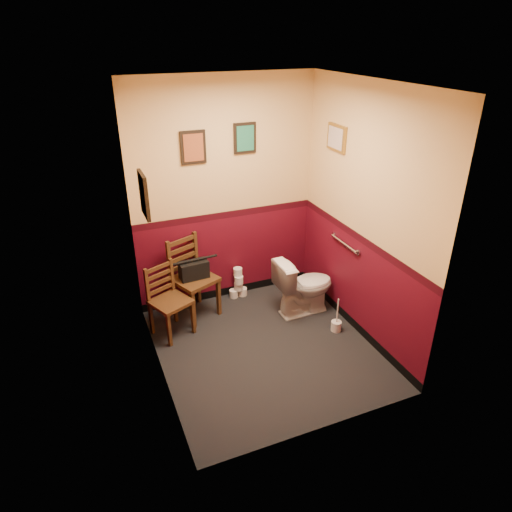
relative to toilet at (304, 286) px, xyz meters
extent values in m
cube|color=black|center=(-0.72, -0.49, -0.35)|extent=(2.20, 2.40, 0.00)
cube|color=silver|center=(-0.72, -0.49, 2.35)|extent=(2.20, 2.40, 0.00)
cube|color=#4D0817|center=(-0.72, 0.71, 1.00)|extent=(2.20, 0.00, 2.70)
cube|color=#4D0817|center=(-0.72, -1.69, 1.00)|extent=(2.20, 0.00, 2.70)
cube|color=#4D0817|center=(-1.82, -0.49, 1.00)|extent=(0.00, 2.40, 2.70)
cube|color=#4D0817|center=(0.38, -0.49, 1.00)|extent=(0.00, 2.40, 2.70)
cylinder|color=silver|center=(0.35, -0.24, 0.60)|extent=(0.03, 0.50, 0.03)
cylinder|color=silver|center=(0.37, -0.49, 0.60)|extent=(0.02, 0.06, 0.06)
cylinder|color=silver|center=(0.37, 0.01, 0.60)|extent=(0.02, 0.06, 0.06)
cube|color=black|center=(-1.07, 0.69, 1.60)|extent=(0.28, 0.03, 0.36)
cube|color=brown|center=(-1.07, 0.68, 1.60)|extent=(0.22, 0.01, 0.30)
cube|color=black|center=(-0.47, 0.69, 1.65)|extent=(0.26, 0.03, 0.34)
cube|color=#216A50|center=(-0.47, 0.68, 1.65)|extent=(0.20, 0.01, 0.28)
cube|color=black|center=(-1.80, -0.39, 1.50)|extent=(0.03, 0.30, 0.38)
cube|color=#B79D8F|center=(-1.79, -0.39, 1.50)|extent=(0.01, 0.24, 0.31)
cube|color=olive|center=(0.36, 0.11, 1.70)|extent=(0.03, 0.34, 0.28)
cube|color=#B79D8F|center=(0.35, 0.11, 1.70)|extent=(0.01, 0.28, 0.22)
imported|color=white|center=(0.00, 0.00, 0.00)|extent=(0.73, 0.42, 0.70)
cylinder|color=silver|center=(0.16, -0.50, -0.29)|extent=(0.12, 0.12, 0.12)
cylinder|color=silver|center=(0.16, -0.50, -0.10)|extent=(0.02, 0.02, 0.33)
cube|color=#533219|center=(-1.57, 0.16, 0.06)|extent=(0.51, 0.51, 0.04)
cube|color=#533219|center=(-1.65, -0.05, -0.15)|extent=(0.05, 0.05, 0.41)
cube|color=#533219|center=(-1.79, 0.25, -0.15)|extent=(0.05, 0.05, 0.41)
cube|color=#533219|center=(-1.35, 0.08, -0.15)|extent=(0.05, 0.05, 0.41)
cube|color=#533219|center=(-1.49, 0.38, -0.15)|extent=(0.05, 0.05, 0.41)
cube|color=#533219|center=(-1.79, 0.25, 0.27)|extent=(0.05, 0.04, 0.41)
cube|color=#533219|center=(-1.49, 0.39, 0.27)|extent=(0.05, 0.04, 0.41)
cube|color=#533219|center=(-1.64, 0.32, 0.15)|extent=(0.29, 0.15, 0.04)
cube|color=#533219|center=(-1.64, 0.32, 0.24)|extent=(0.29, 0.15, 0.04)
cube|color=#533219|center=(-1.64, 0.32, 0.34)|extent=(0.29, 0.15, 0.04)
cube|color=#533219|center=(-1.64, 0.32, 0.43)|extent=(0.29, 0.15, 0.04)
cube|color=#533219|center=(-1.22, 0.43, 0.13)|extent=(0.59, 0.59, 0.04)
cube|color=#533219|center=(-1.32, 0.18, -0.11)|extent=(0.06, 0.06, 0.48)
cube|color=#533219|center=(-1.47, 0.53, -0.11)|extent=(0.06, 0.06, 0.48)
cube|color=#533219|center=(-0.97, 0.33, -0.11)|extent=(0.06, 0.06, 0.48)
cube|color=#533219|center=(-1.12, 0.68, -0.11)|extent=(0.06, 0.06, 0.48)
cube|color=#533219|center=(-1.47, 0.54, 0.37)|extent=(0.05, 0.05, 0.48)
cube|color=#533219|center=(-1.12, 0.69, 0.37)|extent=(0.05, 0.05, 0.48)
cube|color=#533219|center=(-1.30, 0.61, 0.24)|extent=(0.35, 0.17, 0.05)
cube|color=#533219|center=(-1.30, 0.61, 0.34)|extent=(0.35, 0.17, 0.05)
cube|color=#533219|center=(-1.30, 0.61, 0.45)|extent=(0.35, 0.17, 0.05)
cube|color=#533219|center=(-1.30, 0.61, 0.56)|extent=(0.35, 0.17, 0.05)
cube|color=black|center=(-1.22, 0.43, 0.25)|extent=(0.34, 0.19, 0.21)
cylinder|color=black|center=(-1.22, 0.43, 0.38)|extent=(0.29, 0.05, 0.03)
cylinder|color=silver|center=(-0.67, 0.63, -0.30)|extent=(0.11, 0.11, 0.10)
cylinder|color=silver|center=(-0.55, 0.63, -0.30)|extent=(0.11, 0.11, 0.10)
cylinder|color=silver|center=(-0.61, 0.62, -0.20)|extent=(0.11, 0.11, 0.10)
cylinder|color=silver|center=(-0.61, 0.60, -0.10)|extent=(0.11, 0.11, 0.10)
cylinder|color=silver|center=(-0.61, 0.63, 0.00)|extent=(0.11, 0.11, 0.10)
camera|label=1|loc=(-2.33, -4.12, 2.76)|focal=32.00mm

